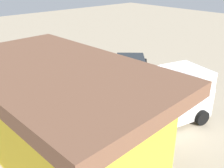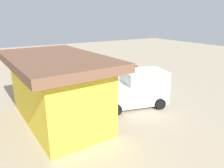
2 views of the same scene
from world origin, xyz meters
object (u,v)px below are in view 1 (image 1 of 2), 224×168
Objects in this scene: delivery_van at (164,98)px; parked_sedan at (130,67)px; customer_bending at (134,121)px; vendor_standing at (103,102)px; storefront_bar at (60,116)px; unloaded_banana_pile at (94,136)px; paint_bucket at (91,104)px.

delivery_van reaches higher than parked_sedan.
delivery_van is at bearing -83.78° from customer_bending.
vendor_standing is 1.74m from customer_bending.
storefront_bar is at bearing 118.96° from parked_sedan.
delivery_van is at bearing -104.24° from unloaded_banana_pile.
storefront_bar is 2.75m from customer_bending.
parked_sedan is 2.58× the size of vendor_standing.
parked_sedan reaches higher than unloaded_banana_pile.
parked_sedan is 4.41m from paint_bucket.
storefront_bar reaches higher than delivery_van.
delivery_van is (-0.49, -4.48, -0.73)m from storefront_bar.
unloaded_banana_pile is at bearing 122.85° from parked_sedan.
unloaded_banana_pile is 2.56m from paint_bucket.
vendor_standing is at bearing -1.26° from customer_bending.
parked_sedan is 2.89× the size of customer_bending.
storefront_bar is 1.76× the size of parked_sedan.
vendor_standing is 1.59m from paint_bucket.
customer_bending is (-1.74, 0.04, -0.06)m from vendor_standing.
paint_bucket is at bearing 110.16° from parked_sedan.
storefront_bar is at bearing 112.13° from vendor_standing.
parked_sedan is at bearing -30.24° from delivery_van.
customer_bending is at bearing 178.74° from vendor_standing.
storefront_bar is at bearing 74.25° from customer_bending.
parked_sedan is at bearing -57.15° from unloaded_banana_pile.
storefront_bar is 4.57m from delivery_van.
paint_bucket is at bearing -7.59° from customer_bending.
storefront_bar is 9.58× the size of unloaded_banana_pile.
vendor_standing reaches higher than paint_bucket.
unloaded_banana_pile reaches higher than paint_bucket.
storefront_bar is at bearing 129.27° from paint_bucket.
parked_sedan is 5.43× the size of unloaded_banana_pile.
vendor_standing is at bearing -55.59° from unloaded_banana_pile.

